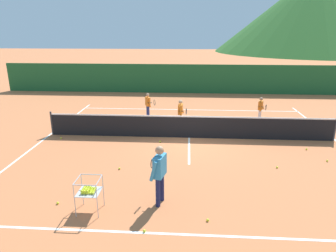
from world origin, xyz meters
The scene contains 23 objects.
ground_plane centered at (0.00, 0.00, 0.00)m, with size 120.00×120.00×0.00m, color #C67042.
line_baseline_near centered at (0.00, -6.45, 0.00)m, with size 12.26×0.08×0.01m, color white.
line_baseline_far centered at (0.00, 4.73, 0.00)m, with size 12.26×0.08×0.01m, color white.
line_sideline_west centered at (-6.13, 0.00, 0.00)m, with size 0.08×11.18×0.01m, color white.
line_sideline_east centered at (6.13, 0.00, 0.00)m, with size 0.08×11.18×0.01m, color white.
line_service_center centered at (0.00, 0.00, 0.00)m, with size 0.08×5.42×0.01m, color white.
tennis_net centered at (0.00, 0.00, 0.50)m, with size 12.07×0.08×1.05m.
instructor centered at (-0.79, -5.17, 0.98)m, with size 0.44×0.81×1.64m.
student_0 centered at (-2.14, 2.98, 0.78)m, with size 0.59×0.53×1.29m.
student_1 centered at (-0.41, 1.39, 0.80)m, with size 0.41×0.67×1.34m.
student_2 centered at (3.55, 2.64, 0.75)m, with size 0.41×0.69×1.24m.
ball_cart centered at (-2.54, -5.66, 0.59)m, with size 0.58×0.58×0.90m.
tennis_ball_0 centered at (0.45, -5.91, 0.03)m, with size 0.07×0.07×0.07m, color yellow.
tennis_ball_1 centered at (-1.19, -0.64, 0.03)m, with size 0.07×0.07×0.07m, color yellow.
tennis_ball_3 centered at (-3.50, -5.41, 0.03)m, with size 0.07×0.07×0.07m, color yellow.
tennis_ball_4 centered at (-2.31, -3.24, 0.03)m, with size 0.07×0.07×0.07m, color yellow.
tennis_ball_5 centered at (4.85, -2.15, 0.03)m, with size 0.07×0.07×0.07m, color yellow.
tennis_ball_6 centered at (4.53, -1.08, 0.03)m, with size 0.07×0.07×0.07m, color yellow.
tennis_ball_7 centered at (-5.43, -0.50, 0.03)m, with size 0.07×0.07×0.07m, color yellow.
tennis_ball_8 centered at (-1.03, -6.42, 0.03)m, with size 0.07×0.07×0.07m, color yellow.
tennis_ball_9 centered at (2.95, -2.80, 0.03)m, with size 0.07×0.07×0.07m, color yellow.
windscreen_fence centered at (0.00, 9.54, 1.03)m, with size 26.98×0.08×2.07m, color #1E5B2D.
hill_0 centered at (24.33, 52.80, 7.65)m, with size 37.79×37.79×15.29m, color #2D6628.
Camera 1 is at (-0.10, -12.24, 4.45)m, focal length 32.35 mm.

